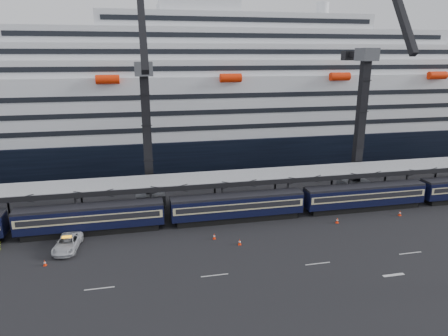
# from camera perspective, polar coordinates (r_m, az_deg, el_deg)

# --- Properties ---
(ground) EXTENTS (260.00, 260.00, 0.00)m
(ground) POSITION_cam_1_polar(r_m,az_deg,el_deg) (52.07, 13.38, -10.80)
(ground) COLOR black
(ground) RESTS_ON ground
(lane_markings) EXTENTS (111.00, 4.27, 0.02)m
(lane_markings) POSITION_cam_1_polar(r_m,az_deg,el_deg) (52.08, 24.22, -11.84)
(lane_markings) COLOR beige
(lane_markings) RESTS_ON ground
(train) EXTENTS (133.05, 3.00, 4.05)m
(train) POSITION_cam_1_polar(r_m,az_deg,el_deg) (58.09, 5.15, -5.15)
(train) COLOR black
(train) RESTS_ON ground
(canopy) EXTENTS (130.00, 6.25, 5.53)m
(canopy) POSITION_cam_1_polar(r_m,az_deg,el_deg) (62.12, 8.24, -0.86)
(canopy) COLOR gray
(canopy) RESTS_ON ground
(cruise_ship) EXTENTS (214.09, 28.84, 34.00)m
(cruise_ship) POSITION_cam_1_polar(r_m,az_deg,el_deg) (90.54, 0.74, 9.18)
(cruise_ship) COLOR black
(cruise_ship) RESTS_ON ground
(crane_dark_near) EXTENTS (4.50, 17.75, 35.08)m
(crane_dark_near) POSITION_cam_1_polar(r_m,az_deg,el_deg) (61.29, -10.97, 5.21)
(crane_dark_near) COLOR #484A4F
(crane_dark_near) RESTS_ON ground
(crane_dark_mid) EXTENTS (4.50, 18.24, 39.64)m
(crane_dark_mid) POSITION_cam_1_polar(r_m,az_deg,el_deg) (70.03, 19.18, 7.13)
(crane_dark_mid) COLOR #484A4F
(crane_dark_mid) RESTS_ON ground
(pickup_truck) EXTENTS (3.27, 6.02, 1.60)m
(pickup_truck) POSITION_cam_1_polar(r_m,az_deg,el_deg) (53.17, -21.46, -9.99)
(pickup_truck) COLOR #B4B7BC
(pickup_truck) RESTS_ON ground
(traffic_cone_b) EXTENTS (0.35, 0.35, 0.70)m
(traffic_cone_b) POSITION_cam_1_polar(r_m,az_deg,el_deg) (50.60, -24.23, -12.25)
(traffic_cone_b) COLOR #FD2C08
(traffic_cone_b) RESTS_ON ground
(traffic_cone_c) EXTENTS (0.39, 0.39, 0.78)m
(traffic_cone_c) POSITION_cam_1_polar(r_m,az_deg,el_deg) (50.92, 2.25, -10.51)
(traffic_cone_c) COLOR #FD2C08
(traffic_cone_c) RESTS_ON ground
(traffic_cone_d) EXTENTS (0.37, 0.37, 0.74)m
(traffic_cone_d) POSITION_cam_1_polar(r_m,az_deg,el_deg) (52.38, -1.41, -9.72)
(traffic_cone_d) COLOR #FD2C08
(traffic_cone_d) RESTS_ON ground
(traffic_cone_e) EXTENTS (0.41, 0.41, 0.81)m
(traffic_cone_e) POSITION_cam_1_polar(r_m,az_deg,el_deg) (59.19, 15.87, -7.20)
(traffic_cone_e) COLOR #FD2C08
(traffic_cone_e) RESTS_ON ground
(traffic_cone_f) EXTENTS (0.39, 0.39, 0.78)m
(traffic_cone_f) POSITION_cam_1_polar(r_m,az_deg,el_deg) (64.92, 23.83, -5.91)
(traffic_cone_f) COLOR #FD2C08
(traffic_cone_f) RESTS_ON ground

